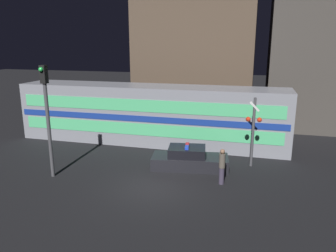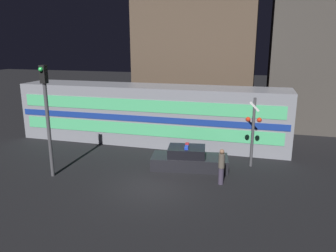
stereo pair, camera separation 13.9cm
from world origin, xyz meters
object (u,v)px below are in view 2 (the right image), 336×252
Objects in this scene: pedestrian at (221,166)px; crossing_signal_near at (253,129)px; traffic_light_corner at (47,112)px; train at (151,114)px; police_car at (189,159)px.

crossing_signal_near is (1.40, 2.89, 1.32)m from pedestrian.
traffic_light_corner reaches higher than pedestrian.
police_car is (3.66, -4.24, -1.52)m from train.
pedestrian is at bearing 8.49° from traffic_light_corner.
traffic_light_corner is (-8.83, -1.32, 2.57)m from pedestrian.
traffic_light_corner is at bearing -164.40° from police_car.
police_car is at bearing 24.11° from traffic_light_corner.
traffic_light_corner is at bearing -171.51° from pedestrian.
pedestrian is at bearing -115.84° from crossing_signal_near.
train is 7.71m from crossing_signal_near.
train is 8.09m from traffic_light_corner.
traffic_light_corner reaches higher than police_car.
crossing_signal_near is (3.41, 1.16, 1.76)m from police_car.
train is 4.19× the size of police_car.
train reaches higher than pedestrian.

